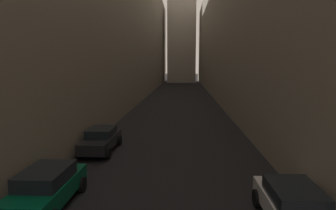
# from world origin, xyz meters

# --- Properties ---
(ground_plane) EXTENTS (264.00, 264.00, 0.00)m
(ground_plane) POSITION_xyz_m (0.00, 48.00, 0.00)
(ground_plane) COLOR black
(building_block_left) EXTENTS (13.30, 108.00, 23.47)m
(building_block_left) POSITION_xyz_m (-12.15, 50.00, 11.73)
(building_block_left) COLOR #756B5B
(building_block_left) RESTS_ON ground
(building_block_right) EXTENTS (13.19, 108.00, 21.64)m
(building_block_right) POSITION_xyz_m (12.09, 50.00, 10.82)
(building_block_right) COLOR gray
(building_block_right) RESTS_ON ground
(parked_car_left_second) EXTENTS (1.89, 4.26, 1.54)m
(parked_car_left_second) POSITION_xyz_m (-4.40, 11.89, 0.81)
(parked_car_left_second) COLOR #05472D
(parked_car_left_second) RESTS_ON ground
(parked_car_left_third) EXTENTS (1.87, 4.46, 1.46)m
(parked_car_left_third) POSITION_xyz_m (-4.40, 19.35, 0.77)
(parked_car_left_third) COLOR black
(parked_car_left_third) RESTS_ON ground
(parked_car_right_second) EXTENTS (1.90, 4.31, 1.46)m
(parked_car_right_second) POSITION_xyz_m (4.40, 10.93, 0.77)
(parked_car_right_second) COLOR silver
(parked_car_right_second) RESTS_ON ground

